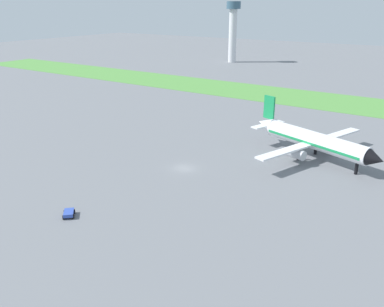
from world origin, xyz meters
name	(u,v)px	position (x,y,z in m)	size (l,w,h in m)	color
ground_plane	(184,168)	(0.00, 0.00, 0.00)	(600.00, 600.00, 0.00)	slate
grass_taxiway_strip	(307,99)	(0.00, 78.10, 0.04)	(360.00, 28.00, 0.08)	#549342
airplane_midfield_jet	(313,140)	(20.09, 20.21, 4.21)	(31.66, 31.92, 11.69)	white
baggage_cart_near_gate	(69,213)	(-4.04, -26.77, 0.57)	(2.91, 2.93, 0.90)	#334FB2
control_tower	(233,27)	(-68.51, 148.38, 19.84)	(8.00, 8.00, 33.32)	silver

